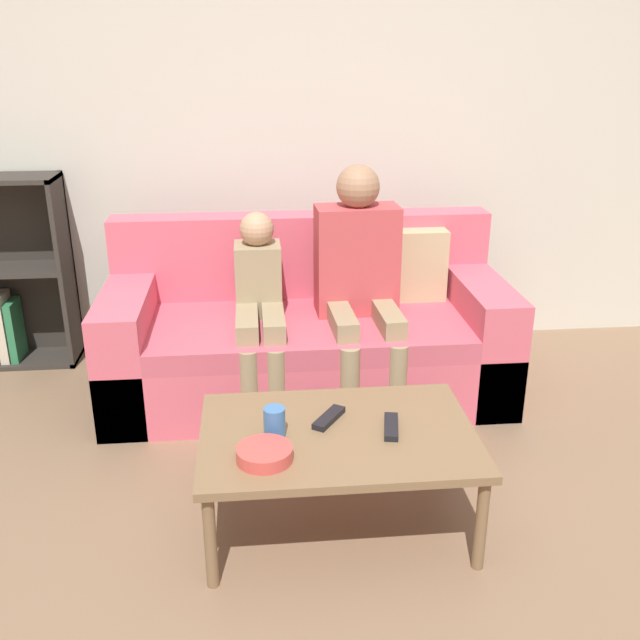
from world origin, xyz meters
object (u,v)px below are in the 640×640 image
object	(u,v)px
couch	(308,336)
person_adult	(359,269)
cup_near	(274,422)
coffee_table	(338,440)
tv_remote_0	(329,418)
person_child	(259,303)
tv_remote_1	(391,427)
snack_bowl	(265,454)

from	to	relation	value
couch	person_adult	distance (m)	0.44
cup_near	couch	bearing A→B (deg)	79.38
coffee_table	person_adult	xyz separation A→B (m)	(0.22, 1.02, 0.30)
coffee_table	cup_near	distance (m)	0.24
person_adult	cup_near	bearing A→B (deg)	-115.66
coffee_table	couch	bearing A→B (deg)	90.69
coffee_table	cup_near	bearing A→B (deg)	-179.01
coffee_table	tv_remote_0	world-z (taller)	tv_remote_0
couch	tv_remote_0	world-z (taller)	couch
person_child	tv_remote_1	size ratio (longest dim) A/B	5.16
person_child	snack_bowl	distance (m)	1.13
couch	tv_remote_1	xyz separation A→B (m)	(0.20, -1.10, 0.11)
couch	coffee_table	xyz separation A→B (m)	(0.01, -1.10, 0.06)
couch	person_child	distance (m)	0.35
person_adult	cup_near	world-z (taller)	person_adult
tv_remote_0	tv_remote_1	world-z (taller)	same
tv_remote_1	snack_bowl	world-z (taller)	snack_bowl
couch	coffee_table	size ratio (longest dim) A/B	2.00
couch	tv_remote_0	xyz separation A→B (m)	(-0.01, -1.02, 0.11)
tv_remote_1	tv_remote_0	bearing A→B (deg)	169.02
person_adult	snack_bowl	world-z (taller)	person_adult
cup_near	person_adult	bearing A→B (deg)	66.64
person_child	tv_remote_0	distance (m)	0.92
cup_near	tv_remote_1	xyz separation A→B (m)	(0.41, -0.00, -0.04)
coffee_table	tv_remote_1	xyz separation A→B (m)	(0.19, -0.00, 0.05)
tv_remote_1	snack_bowl	distance (m)	0.47
cup_near	tv_remote_1	world-z (taller)	cup_near
couch	coffee_table	distance (m)	1.10
person_child	snack_bowl	world-z (taller)	person_child
coffee_table	tv_remote_1	world-z (taller)	tv_remote_1
couch	snack_bowl	size ratio (longest dim) A/B	10.40
person_child	cup_near	distance (m)	0.97
snack_bowl	couch	bearing A→B (deg)	78.93
coffee_table	snack_bowl	bearing A→B (deg)	-148.89
couch	coffee_table	world-z (taller)	couch
coffee_table	tv_remote_0	xyz separation A→B (m)	(-0.02, 0.08, 0.05)
coffee_table	person_child	size ratio (longest dim) A/B	1.05
person_adult	tv_remote_0	distance (m)	1.01
tv_remote_0	snack_bowl	bearing A→B (deg)	-101.05
couch	person_child	bearing A→B (deg)	-151.14
snack_bowl	tv_remote_0	bearing A→B (deg)	44.94
tv_remote_0	snack_bowl	xyz separation A→B (m)	(-0.24, -0.23, 0.01)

